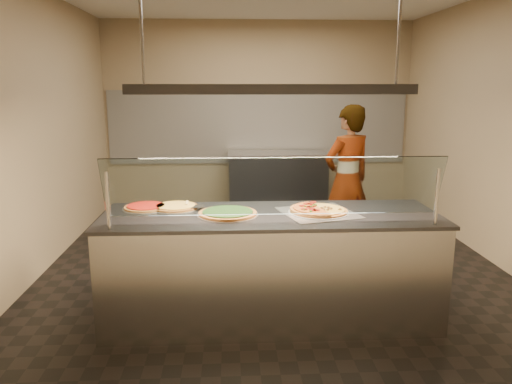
{
  "coord_description": "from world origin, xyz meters",
  "views": [
    {
      "loc": [
        -0.48,
        -5.29,
        1.99
      ],
      "look_at": [
        -0.24,
        -0.82,
        1.02
      ],
      "focal_mm": 35.0,
      "sensor_mm": 36.0,
      "label": 1
    }
  ],
  "objects": [
    {
      "name": "heat_lamp_housing",
      "position": [
        -0.14,
        -1.27,
        1.95
      ],
      "size": [
        2.3,
        0.18,
        0.08
      ],
      "primitive_type": "cube",
      "color": "#3A3A3F",
      "rests_on": "ceiling"
    },
    {
      "name": "sneeze_guard",
      "position": [
        -0.14,
        -1.61,
        1.23
      ],
      "size": [
        2.57,
        0.18,
        0.54
      ],
      "color": "#B7B7BC",
      "rests_on": "serving_counter"
    },
    {
      "name": "wall_left",
      "position": [
        -2.51,
        0.0,
        1.5
      ],
      "size": [
        0.02,
        6.0,
        3.0
      ],
      "primitive_type": "cube",
      "color": "tan",
      "rests_on": "ground"
    },
    {
      "name": "prep_table",
      "position": [
        0.28,
        2.55,
        0.47
      ],
      "size": [
        1.58,
        0.74,
        0.93
      ],
      "color": "#3A3A3F",
      "rests_on": "ground"
    },
    {
      "name": "pizza_cheese",
      "position": [
        -0.95,
        -1.03,
        0.94
      ],
      "size": [
        0.41,
        0.41,
        0.03
      ],
      "color": "silver",
      "rests_on": "serving_counter"
    },
    {
      "name": "half_pizza_pepperoni",
      "position": [
        0.15,
        -1.27,
        0.96
      ],
      "size": [
        0.36,
        0.52,
        0.05
      ],
      "color": "brown",
      "rests_on": "perforated_tray"
    },
    {
      "name": "pizza_tomato",
      "position": [
        -1.21,
        -1.03,
        0.94
      ],
      "size": [
        0.4,
        0.4,
        0.03
      ],
      "color": "silver",
      "rests_on": "serving_counter"
    },
    {
      "name": "pizza_spatula",
      "position": [
        -0.82,
        -1.02,
        0.96
      ],
      "size": [
        0.17,
        0.23,
        0.02
      ],
      "color": "#B7B7BC",
      "rests_on": "pizza_spinach"
    },
    {
      "name": "serving_counter",
      "position": [
        -0.14,
        -1.27,
        0.47
      ],
      "size": [
        2.81,
        0.94,
        0.93
      ],
      "color": "#B7B7BC",
      "rests_on": "ground"
    },
    {
      "name": "half_pizza_sausage",
      "position": [
        0.38,
        -1.27,
        0.96
      ],
      "size": [
        0.36,
        0.52,
        0.04
      ],
      "color": "brown",
      "rests_on": "perforated_tray"
    },
    {
      "name": "perforated_tray",
      "position": [
        0.26,
        -1.27,
        0.94
      ],
      "size": [
        0.71,
        0.71,
        0.01
      ],
      "color": "silver",
      "rests_on": "serving_counter"
    },
    {
      "name": "wall_back",
      "position": [
        0.0,
        3.01,
        1.5
      ],
      "size": [
        5.0,
        0.02,
        3.0
      ],
      "primitive_type": "cube",
      "color": "tan",
      "rests_on": "ground"
    },
    {
      "name": "ground",
      "position": [
        0.0,
        0.0,
        -0.01
      ],
      "size": [
        5.0,
        6.0,
        0.02
      ],
      "primitive_type": "cube",
      "color": "black",
      "rests_on": "ground"
    },
    {
      "name": "wall_right",
      "position": [
        2.51,
        0.0,
        1.5
      ],
      "size": [
        0.02,
        6.0,
        3.0
      ],
      "primitive_type": "cube",
      "color": "tan",
      "rests_on": "ground"
    },
    {
      "name": "pizza_spinach",
      "position": [
        -0.5,
        -1.29,
        0.95
      ],
      "size": [
        0.51,
        0.51,
        0.03
      ],
      "color": "silver",
      "rests_on": "serving_counter"
    },
    {
      "name": "worker",
      "position": [
        0.91,
        0.45,
        0.88
      ],
      "size": [
        0.76,
        0.66,
        1.76
      ],
      "primitive_type": "imported",
      "rotation": [
        0.0,
        0.0,
        3.6
      ],
      "color": "#322D35",
      "rests_on": "ground"
    },
    {
      "name": "lamp_rod_right",
      "position": [
        0.86,
        -1.27,
        2.5
      ],
      "size": [
        0.02,
        0.02,
        1.01
      ],
      "primitive_type": "cylinder",
      "color": "#B7B7BC",
      "rests_on": "ceiling"
    },
    {
      "name": "wall_front",
      "position": [
        0.0,
        -3.01,
        1.5
      ],
      "size": [
        5.0,
        0.02,
        3.0
      ],
      "primitive_type": "cube",
      "color": "tan",
      "rests_on": "ground"
    },
    {
      "name": "lamp_rod_left",
      "position": [
        -1.14,
        -1.27,
        2.5
      ],
      "size": [
        0.02,
        0.02,
        1.01
      ],
      "primitive_type": "cylinder",
      "color": "#B7B7BC",
      "rests_on": "ceiling"
    },
    {
      "name": "tile_band",
      "position": [
        0.0,
        2.98,
        1.3
      ],
      "size": [
        4.9,
        0.02,
        1.2
      ],
      "primitive_type": "cube",
      "color": "silver",
      "rests_on": "wall_back"
    }
  ]
}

